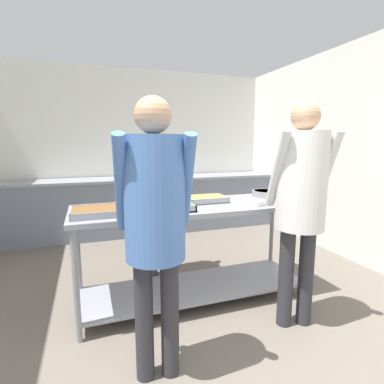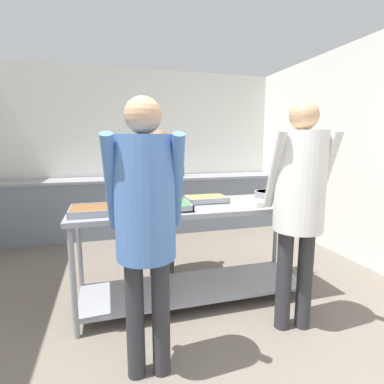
{
  "view_description": "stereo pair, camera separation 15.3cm",
  "coord_description": "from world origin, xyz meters",
  "px_view_note": "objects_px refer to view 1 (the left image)",
  "views": [
    {
      "loc": [
        -0.8,
        -0.88,
        1.46
      ],
      "look_at": [
        0.1,
        1.69,
        1.01
      ],
      "focal_mm": 28.0,
      "sensor_mm": 36.0,
      "label": 1
    },
    {
      "loc": [
        -0.65,
        -0.92,
        1.46
      ],
      "look_at": [
        0.1,
        1.69,
        1.01
      ],
      "focal_mm": 28.0,
      "sensor_mm": 36.0,
      "label": 2
    }
  ],
  "objects_px": {
    "plate_stack": "(252,203)",
    "sauce_pan": "(266,193)",
    "cook_behind_counter": "(158,188)",
    "serving_tray_roast": "(101,211)",
    "guest_serving_right": "(155,212)",
    "guest_serving_left": "(301,192)",
    "water_bottle": "(175,169)",
    "serving_tray_vegetables": "(163,207)",
    "serving_tray_greens": "(206,199)"
  },
  "relations": [
    {
      "from": "guest_serving_left",
      "to": "plate_stack",
      "type": "bearing_deg",
      "value": 109.32
    },
    {
      "from": "guest_serving_right",
      "to": "water_bottle",
      "type": "height_order",
      "value": "guest_serving_right"
    },
    {
      "from": "serving_tray_roast",
      "to": "plate_stack",
      "type": "height_order",
      "value": "serving_tray_roast"
    },
    {
      "from": "plate_stack",
      "to": "serving_tray_vegetables",
      "type": "bearing_deg",
      "value": 174.94
    },
    {
      "from": "water_bottle",
      "to": "cook_behind_counter",
      "type": "bearing_deg",
      "value": -111.23
    },
    {
      "from": "serving_tray_greens",
      "to": "guest_serving_left",
      "type": "xyz_separation_m",
      "value": [
        0.49,
        -0.72,
        0.15
      ]
    },
    {
      "from": "serving_tray_vegetables",
      "to": "plate_stack",
      "type": "distance_m",
      "value": 0.8
    },
    {
      "from": "guest_serving_right",
      "to": "cook_behind_counter",
      "type": "distance_m",
      "value": 1.47
    },
    {
      "from": "serving_tray_vegetables",
      "to": "sauce_pan",
      "type": "xyz_separation_m",
      "value": [
        1.16,
        0.26,
        0.01
      ]
    },
    {
      "from": "plate_stack",
      "to": "sauce_pan",
      "type": "height_order",
      "value": "sauce_pan"
    },
    {
      "from": "water_bottle",
      "to": "guest_serving_left",
      "type": "bearing_deg",
      "value": -87.55
    },
    {
      "from": "plate_stack",
      "to": "guest_serving_left",
      "type": "height_order",
      "value": "guest_serving_left"
    },
    {
      "from": "serving_tray_vegetables",
      "to": "cook_behind_counter",
      "type": "distance_m",
      "value": 0.74
    },
    {
      "from": "plate_stack",
      "to": "cook_behind_counter",
      "type": "relative_size",
      "value": 0.14
    },
    {
      "from": "serving_tray_greens",
      "to": "guest_serving_left",
      "type": "height_order",
      "value": "guest_serving_left"
    },
    {
      "from": "serving_tray_roast",
      "to": "cook_behind_counter",
      "type": "bearing_deg",
      "value": 49.35
    },
    {
      "from": "serving_tray_vegetables",
      "to": "cook_behind_counter",
      "type": "height_order",
      "value": "cook_behind_counter"
    },
    {
      "from": "serving_tray_vegetables",
      "to": "water_bottle",
      "type": "height_order",
      "value": "water_bottle"
    },
    {
      "from": "serving_tray_greens",
      "to": "guest_serving_left",
      "type": "bearing_deg",
      "value": -55.71
    },
    {
      "from": "plate_stack",
      "to": "cook_behind_counter",
      "type": "distance_m",
      "value": 1.05
    },
    {
      "from": "guest_serving_left",
      "to": "serving_tray_roast",
      "type": "bearing_deg",
      "value": 160.02
    },
    {
      "from": "sauce_pan",
      "to": "water_bottle",
      "type": "distance_m",
      "value": 2.28
    },
    {
      "from": "cook_behind_counter",
      "to": "serving_tray_greens",
      "type": "bearing_deg",
      "value": -57.73
    },
    {
      "from": "guest_serving_right",
      "to": "guest_serving_left",
      "type": "bearing_deg",
      "value": 8.59
    },
    {
      "from": "serving_tray_roast",
      "to": "guest_serving_right",
      "type": "height_order",
      "value": "guest_serving_right"
    },
    {
      "from": "sauce_pan",
      "to": "guest_serving_left",
      "type": "relative_size",
      "value": 0.24
    },
    {
      "from": "serving_tray_vegetables",
      "to": "sauce_pan",
      "type": "height_order",
      "value": "sauce_pan"
    },
    {
      "from": "serving_tray_greens",
      "to": "guest_serving_right",
      "type": "bearing_deg",
      "value": -127.13
    },
    {
      "from": "sauce_pan",
      "to": "serving_tray_vegetables",
      "type": "bearing_deg",
      "value": -167.18
    },
    {
      "from": "guest_serving_left",
      "to": "cook_behind_counter",
      "type": "bearing_deg",
      "value": 123.44
    },
    {
      "from": "guest_serving_right",
      "to": "plate_stack",
      "type": "bearing_deg",
      "value": 31.57
    },
    {
      "from": "serving_tray_roast",
      "to": "water_bottle",
      "type": "distance_m",
      "value": 2.83
    },
    {
      "from": "sauce_pan",
      "to": "guest_serving_right",
      "type": "bearing_deg",
      "value": -145.2
    },
    {
      "from": "plate_stack",
      "to": "guest_serving_left",
      "type": "xyz_separation_m",
      "value": [
        0.16,
        -0.44,
        0.15
      ]
    },
    {
      "from": "serving_tray_vegetables",
      "to": "guest_serving_left",
      "type": "height_order",
      "value": "guest_serving_left"
    },
    {
      "from": "serving_tray_roast",
      "to": "guest_serving_right",
      "type": "relative_size",
      "value": 0.26
    },
    {
      "from": "plate_stack",
      "to": "guest_serving_left",
      "type": "distance_m",
      "value": 0.5
    },
    {
      "from": "serving_tray_roast",
      "to": "guest_serving_right",
      "type": "bearing_deg",
      "value": -68.32
    },
    {
      "from": "guest_serving_left",
      "to": "cook_behind_counter",
      "type": "distance_m",
      "value": 1.5
    },
    {
      "from": "sauce_pan",
      "to": "water_bottle",
      "type": "bearing_deg",
      "value": 98.49
    },
    {
      "from": "serving_tray_roast",
      "to": "guest_serving_left",
      "type": "relative_size",
      "value": 0.25
    },
    {
      "from": "sauce_pan",
      "to": "cook_behind_counter",
      "type": "xyz_separation_m",
      "value": [
        -1.03,
        0.47,
        0.03
      ]
    },
    {
      "from": "guest_serving_left",
      "to": "guest_serving_right",
      "type": "xyz_separation_m",
      "value": [
        -1.17,
        -0.18,
        -0.02
      ]
    },
    {
      "from": "cook_behind_counter",
      "to": "serving_tray_vegetables",
      "type": "bearing_deg",
      "value": -99.79
    },
    {
      "from": "guest_serving_left",
      "to": "guest_serving_right",
      "type": "distance_m",
      "value": 1.18
    },
    {
      "from": "sauce_pan",
      "to": "guest_serving_left",
      "type": "distance_m",
      "value": 0.82
    },
    {
      "from": "plate_stack",
      "to": "sauce_pan",
      "type": "distance_m",
      "value": 0.49
    },
    {
      "from": "serving_tray_vegetables",
      "to": "guest_serving_right",
      "type": "xyz_separation_m",
      "value": [
        -0.22,
        -0.69,
        0.13
      ]
    },
    {
      "from": "serving_tray_greens",
      "to": "sauce_pan",
      "type": "relative_size",
      "value": 0.87
    },
    {
      "from": "plate_stack",
      "to": "guest_serving_right",
      "type": "height_order",
      "value": "guest_serving_right"
    }
  ]
}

